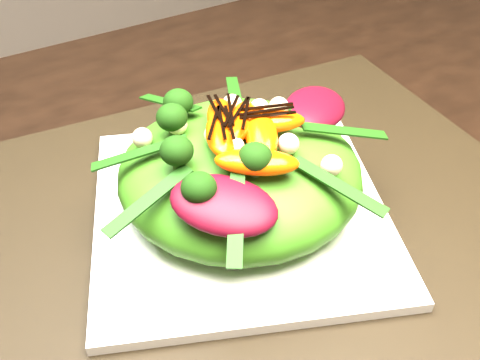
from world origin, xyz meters
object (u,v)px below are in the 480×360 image
placemat (240,216)px  plate_base (240,211)px  dining_table (134,298)px  orange_segment (208,123)px  salad_bowl (240,200)px  lettuce_mound (240,172)px

placemat → plate_base: 0.01m
dining_table → orange_segment: size_ratio=24.99×
dining_table → placemat: size_ratio=2.87×
dining_table → plate_base: size_ratio=6.20×
plate_base → salad_bowl: 0.01m
dining_table → lettuce_mound: 0.14m
lettuce_mound → placemat: bearing=-90.0°
placemat → lettuce_mound: lettuce_mound is taller
salad_bowl → lettuce_mound: (0.00, -0.00, 0.03)m
plate_base → orange_segment: 0.09m
dining_table → salad_bowl: bearing=9.0°
plate_base → salad_bowl: salad_bowl is taller
dining_table → placemat: bearing=9.0°
plate_base → lettuce_mound: 0.05m
dining_table → plate_base: bearing=9.0°
dining_table → orange_segment: bearing=22.4°
dining_table → salad_bowl: size_ratio=7.28×
placemat → orange_segment: bearing=128.1°
plate_base → orange_segment: (-0.02, 0.02, 0.09)m
plate_base → lettuce_mound: lettuce_mound is taller
placemat → dining_table: bearing=-171.0°
salad_bowl → orange_segment: 0.08m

